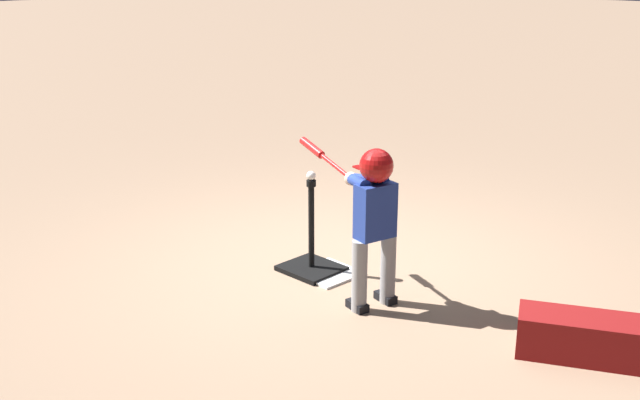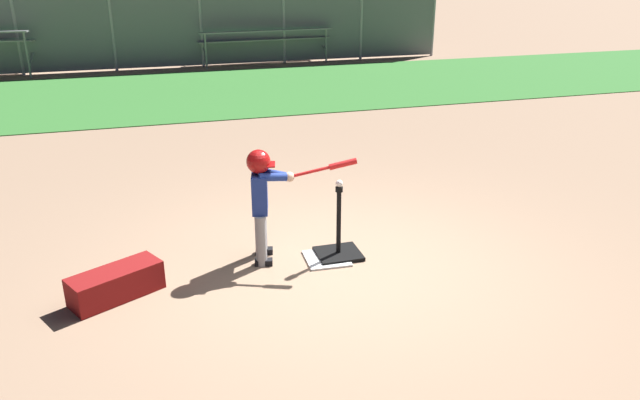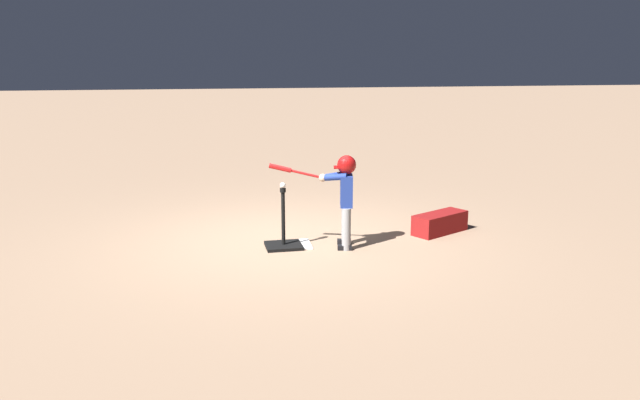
{
  "view_description": "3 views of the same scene",
  "coord_description": "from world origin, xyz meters",
  "views": [
    {
      "loc": [
        -3.96,
        4.27,
        2.42
      ],
      "look_at": [
        -0.33,
        0.57,
        0.76
      ],
      "focal_mm": 42.0,
      "sensor_mm": 36.0,
      "label": 1
    },
    {
      "loc": [
        -1.78,
        -5.33,
        2.99
      ],
      "look_at": [
        -0.19,
        0.13,
        0.72
      ],
      "focal_mm": 35.0,
      "sensor_mm": 36.0,
      "label": 2
    },
    {
      "loc": [
        1.19,
        7.9,
        2.36
      ],
      "look_at": [
        -0.42,
        0.31,
        0.61
      ],
      "focal_mm": 35.0,
      "sensor_mm": 36.0,
      "label": 3
    }
  ],
  "objects": [
    {
      "name": "batting_tee",
      "position": [
        0.05,
        0.28,
        0.1
      ],
      "size": [
        0.46,
        0.41,
        0.77
      ],
      "color": "black",
      "rests_on": "ground_plane"
    },
    {
      "name": "ground_plane",
      "position": [
        0.0,
        0.0,
        0.0
      ],
      "size": [
        90.0,
        90.0,
        0.0
      ],
      "primitive_type": "plane",
      "color": "#93755B"
    },
    {
      "name": "batter_child",
      "position": [
        -0.7,
        0.42,
        0.76
      ],
      "size": [
        1.08,
        0.44,
        1.19
      ],
      "color": "gray",
      "rests_on": "ground_plane"
    },
    {
      "name": "equipment_bag",
      "position": [
        -2.18,
        0.05,
        0.14
      ],
      "size": [
        0.89,
        0.68,
        0.28
      ],
      "primitive_type": "cube",
      "rotation": [
        0.0,
        0.0,
        0.49
      ],
      "color": "maroon",
      "rests_on": "ground_plane"
    },
    {
      "name": "bleachers_right_center",
      "position": [
        1.73,
        12.95,
        0.48
      ],
      "size": [
        3.86,
        2.08,
        0.99
      ],
      "color": "gray",
      "rests_on": "ground_plane"
    },
    {
      "name": "baseball",
      "position": [
        0.05,
        0.28,
        0.81
      ],
      "size": [
        0.07,
        0.07,
        0.07
      ],
      "primitive_type": "sphere",
      "color": "white",
      "rests_on": "batting_tee"
    },
    {
      "name": "backstop_fence",
      "position": [
        -0.0,
        12.47,
        1.19
      ],
      "size": [
        14.03,
        0.08,
        2.29
      ],
      "color": "#9E9EA3",
      "rests_on": "ground_plane"
    },
    {
      "name": "grass_outfield_strip",
      "position": [
        0.0,
        8.96,
        0.01
      ],
      "size": [
        56.0,
        5.36,
        0.02
      ],
      "primitive_type": "cube",
      "color": "#33702D",
      "rests_on": "ground_plane"
    },
    {
      "name": "home_plate",
      "position": [
        -0.09,
        0.23,
        0.01
      ],
      "size": [
        0.46,
        0.46,
        0.02
      ],
      "primitive_type": "cube",
      "rotation": [
        0.0,
        0.0,
        -0.04
      ],
      "color": "white",
      "rests_on": "ground_plane"
    }
  ]
}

